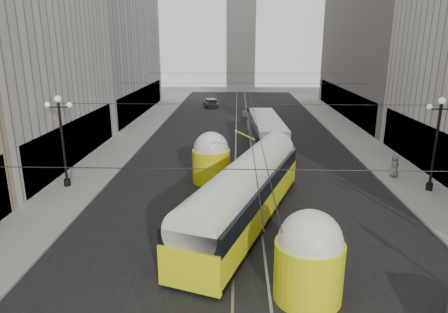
{
  "coord_description": "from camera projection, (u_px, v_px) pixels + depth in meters",
  "views": [
    {
      "loc": [
        -0.63,
        -8.19,
        9.92
      ],
      "look_at": [
        -1.36,
        13.4,
        3.73
      ],
      "focal_mm": 32.0,
      "sensor_mm": 36.0,
      "label": 1
    }
  ],
  "objects": [
    {
      "name": "sidewalk_right",
      "position": [
        349.0,
        134.0,
        44.77
      ],
      "size": [
        4.0,
        72.0,
        0.15
      ],
      "primitive_type": "cube",
      "color": "gray",
      "rests_on": "ground"
    },
    {
      "name": "lamppost_left_mid",
      "position": [
        62.0,
        136.0,
        27.25
      ],
      "size": [
        1.86,
        0.44,
        6.37
      ],
      "color": "black",
      "rests_on": "sidewalk_left"
    },
    {
      "name": "sidewalk_left",
      "position": [
        138.0,
        132.0,
        45.54
      ],
      "size": [
        4.0,
        72.0,
        0.15
      ],
      "primitive_type": "cube",
      "color": "gray",
      "rests_on": "ground"
    },
    {
      "name": "rail_right",
      "position": [
        250.0,
        141.0,
        41.78
      ],
      "size": [
        0.12,
        85.0,
        0.04
      ],
      "primitive_type": "cube",
      "color": "gray",
      "rests_on": "ground"
    },
    {
      "name": "rail_left",
      "position": [
        236.0,
        141.0,
        41.83
      ],
      "size": [
        0.12,
        85.0,
        0.04
      ],
      "primitive_type": "cube",
      "color": "gray",
      "rests_on": "ground"
    },
    {
      "name": "catenary",
      "position": [
        245.0,
        85.0,
        39.22
      ],
      "size": [
        25.0,
        72.0,
        0.23
      ],
      "color": "black",
      "rests_on": "ground"
    },
    {
      "name": "sedan_white_far",
      "position": [
        255.0,
        114.0,
        53.43
      ],
      "size": [
        3.28,
        4.76,
        1.39
      ],
      "color": "#BEBEBE",
      "rests_on": "ground"
    },
    {
      "name": "sedan_dark_far",
      "position": [
        211.0,
        103.0,
        63.36
      ],
      "size": [
        2.62,
        4.4,
        1.3
      ],
      "color": "black",
      "rests_on": "ground"
    },
    {
      "name": "pedestrian_sidewalk_right",
      "position": [
        395.0,
        166.0,
        29.92
      ],
      "size": [
        0.97,
        0.8,
        1.7
      ],
      "primitive_type": "imported",
      "rotation": [
        0.0,
        0.0,
        3.55
      ],
      "color": "slate",
      "rests_on": "sidewalk_right"
    },
    {
      "name": "streetcar",
      "position": [
        245.0,
        192.0,
        22.33
      ],
      "size": [
        7.5,
        16.54,
        3.8
      ],
      "color": "yellow",
      "rests_on": "ground"
    },
    {
      "name": "road",
      "position": [
        243.0,
        141.0,
        41.81
      ],
      "size": [
        20.0,
        85.0,
        0.02
      ],
      "primitive_type": "cube",
      "color": "black",
      "rests_on": "ground"
    },
    {
      "name": "city_bus",
      "position": [
        266.0,
        132.0,
        37.89
      ],
      "size": [
        3.04,
        12.18,
        3.07
      ],
      "color": "#A5A9AB",
      "rests_on": "ground"
    },
    {
      "name": "building_left_far",
      "position": [
        94.0,
        8.0,
        53.4
      ],
      "size": [
        12.6,
        28.6,
        28.6
      ],
      "color": "#999999",
      "rests_on": "ground"
    },
    {
      "name": "lamppost_right_mid",
      "position": [
        436.0,
        139.0,
        26.44
      ],
      "size": [
        1.86,
        0.44,
        6.37
      ],
      "color": "black",
      "rests_on": "sidewalk_right"
    },
    {
      "name": "distant_tower",
      "position": [
        241.0,
        17.0,
        83.33
      ],
      "size": [
        6.0,
        6.0,
        31.36
      ],
      "color": "#B2AFA8",
      "rests_on": "ground"
    }
  ]
}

